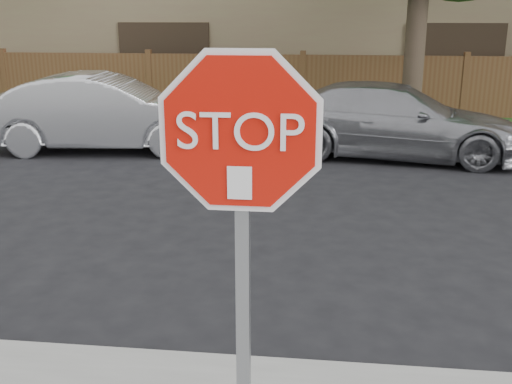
# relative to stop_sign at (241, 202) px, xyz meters

# --- Properties ---
(ground) EXTENTS (90.00, 90.00, 0.00)m
(ground) POSITION_rel_stop_sign_xyz_m (-0.24, 1.48, -1.83)
(ground) COLOR black
(ground) RESTS_ON ground
(far_curb) EXTENTS (70.00, 0.30, 0.15)m
(far_curb) POSITION_rel_stop_sign_xyz_m (-0.24, 9.63, -1.75)
(far_curb) COLOR gray
(far_curb) RESTS_ON ground
(grass_strip) EXTENTS (70.00, 3.00, 0.12)m
(grass_strip) POSITION_rel_stop_sign_xyz_m (-0.24, 11.28, -1.77)
(grass_strip) COLOR #1E4714
(grass_strip) RESTS_ON ground
(fence) EXTENTS (70.00, 0.12, 1.60)m
(fence) POSITION_rel_stop_sign_xyz_m (-0.24, 12.88, -1.03)
(fence) COLOR brown
(fence) RESTS_ON ground
(stop_sign) EXTENTS (1.01, 0.13, 2.55)m
(stop_sign) POSITION_rel_stop_sign_xyz_m (0.00, 0.00, 0.00)
(stop_sign) COLOR gray
(stop_sign) RESTS_ON sidewalk_near
(sedan_left) EXTENTS (4.68, 2.05, 1.50)m
(sedan_left) POSITION_rel_stop_sign_xyz_m (-3.91, 8.67, -1.08)
(sedan_left) COLOR silver
(sedan_left) RESTS_ON ground
(sedan_right) EXTENTS (4.96, 2.60, 1.37)m
(sedan_right) POSITION_rel_stop_sign_xyz_m (1.64, 8.79, -1.14)
(sedan_right) COLOR #98999F
(sedan_right) RESTS_ON ground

